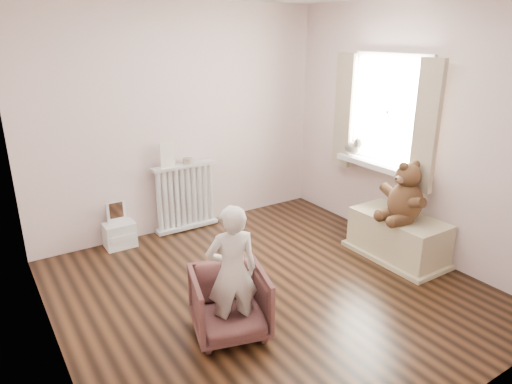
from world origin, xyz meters
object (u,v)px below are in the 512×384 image
armchair (230,303)px  plush_cat (353,147)px  child (232,272)px  teddy_bear (406,200)px  radiator (186,199)px  toy_vanity (118,224)px  toy_bench (398,239)px

armchair → plush_cat: size_ratio=2.24×
child → teddy_bear: (2.09, 0.13, 0.11)m
radiator → toy_vanity: (-0.83, -0.03, -0.11)m
child → teddy_bear: bearing=-160.1°
child → toy_vanity: bearing=-66.6°
child → armchair: bearing=-73.8°
radiator → teddy_bear: bearing=-52.0°
radiator → toy_vanity: bearing=-177.9°
radiator → armchair: bearing=-105.6°
armchair → child: size_ratio=0.54×
teddy_bear → armchair: bearing=-171.4°
teddy_bear → toy_vanity: bearing=147.1°
teddy_bear → plush_cat: size_ratio=2.34×
toy_bench → teddy_bear: (-0.05, -0.08, 0.47)m
radiator → child: bearing=-105.3°
child → toy_bench: size_ratio=1.11×
toy_vanity → armchair: toy_vanity is taller
armchair → child: 0.30m
plush_cat → radiator: bearing=147.6°
toy_bench → radiator: bearing=130.0°
toy_vanity → child: bearing=-82.8°
toy_vanity → plush_cat: 2.80m
child → toy_bench: (2.14, 0.21, -0.36)m
toy_vanity → toy_bench: toy_vanity is taller
child → plush_cat: 2.57m
radiator → toy_bench: bearing=-50.0°
radiator → plush_cat: (1.71, -0.98, 0.61)m
toy_vanity → armchair: size_ratio=0.88×
toy_vanity → teddy_bear: 3.05m
child → plush_cat: plush_cat is taller
toy_vanity → child: 2.09m
child → teddy_bear: 2.09m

